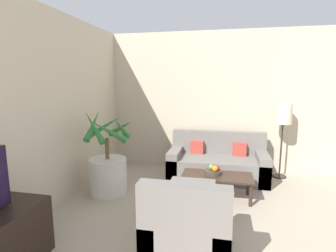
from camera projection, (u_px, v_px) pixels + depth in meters
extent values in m
cube|color=beige|center=(266.00, 102.00, 4.96)|extent=(7.67, 0.06, 2.70)
cylinder|color=beige|center=(108.00, 176.00, 4.09)|extent=(0.57, 0.57, 0.56)
cylinder|color=brown|center=(107.00, 149.00, 4.02)|extent=(0.06, 0.06, 0.33)
cone|color=#2D7533|center=(121.00, 128.00, 3.91)|extent=(0.10, 0.54, 0.42)
cone|color=#2D7533|center=(121.00, 128.00, 4.17)|extent=(0.55, 0.37, 0.34)
cone|color=#2D7533|center=(105.00, 126.00, 4.21)|extent=(0.54, 0.37, 0.38)
cone|color=#2D7533|center=(93.00, 125.00, 4.00)|extent=(0.10, 0.51, 0.47)
cone|color=#2D7533|center=(94.00, 127.00, 3.80)|extent=(0.48, 0.33, 0.48)
cone|color=#2D7533|center=(108.00, 131.00, 3.73)|extent=(0.53, 0.36, 0.40)
cube|color=slate|center=(217.00, 168.00, 4.74)|extent=(1.74, 0.82, 0.39)
cube|color=slate|center=(218.00, 142.00, 4.99)|extent=(1.74, 0.16, 0.43)
cube|color=slate|center=(175.00, 162.00, 4.89)|extent=(0.20, 0.82, 0.51)
cube|color=slate|center=(262.00, 167.00, 4.58)|extent=(0.20, 0.82, 0.51)
cube|color=#B23D33|center=(197.00, 147.00, 4.97)|extent=(0.24, 0.12, 0.24)
cube|color=#B23D33|center=(239.00, 149.00, 4.81)|extent=(0.24, 0.12, 0.24)
cylinder|color=#2D2823|center=(279.00, 176.00, 4.83)|extent=(0.24, 0.24, 0.03)
cylinder|color=#2D2823|center=(281.00, 150.00, 4.75)|extent=(0.03, 0.03, 0.97)
cylinder|color=beige|center=(284.00, 114.00, 4.64)|extent=(0.29, 0.29, 0.36)
cylinder|color=#38281E|center=(184.00, 190.00, 3.86)|extent=(0.05, 0.05, 0.32)
cylinder|color=#38281E|center=(251.00, 195.00, 3.66)|extent=(0.05, 0.05, 0.32)
cylinder|color=#38281E|center=(187.00, 180.00, 4.24)|extent=(0.05, 0.05, 0.32)
cylinder|color=#38281E|center=(248.00, 185.00, 4.04)|extent=(0.05, 0.05, 0.32)
cube|color=#38281E|center=(217.00, 176.00, 3.92)|extent=(1.04, 0.49, 0.03)
cylinder|color=#42382D|center=(213.00, 172.00, 3.97)|extent=(0.26, 0.26, 0.06)
sphere|color=red|center=(217.00, 168.00, 3.97)|extent=(0.07, 0.07, 0.07)
sphere|color=olive|center=(211.00, 167.00, 3.99)|extent=(0.08, 0.08, 0.08)
sphere|color=orange|center=(215.00, 169.00, 3.90)|extent=(0.09, 0.09, 0.09)
cube|color=slate|center=(188.00, 231.00, 2.68)|extent=(0.83, 0.85, 0.44)
cube|color=slate|center=(184.00, 207.00, 2.28)|extent=(0.83, 0.16, 0.42)
cube|color=slate|center=(157.00, 223.00, 2.74)|extent=(0.16, 0.85, 0.54)
cube|color=slate|center=(222.00, 230.00, 2.60)|extent=(0.16, 0.85, 0.54)
cube|color=slate|center=(191.00, 199.00, 3.45)|extent=(0.61, 0.52, 0.40)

